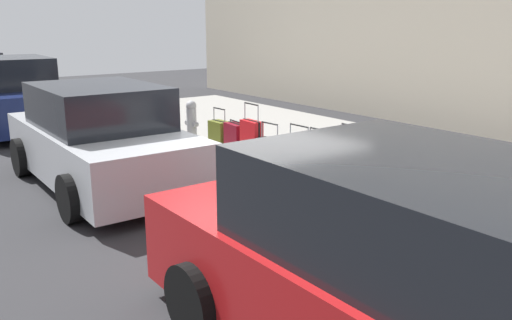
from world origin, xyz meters
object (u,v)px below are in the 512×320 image
suitcase_black_7 (269,155)px  parked_car_navy_2 (13,96)px  parked_car_silver_1 (100,139)px  suitcase_maroon_2 (410,191)px  fire_hydrant (192,120)px  suitcase_red_8 (251,142)px  suitcase_olive_3 (380,184)px  bollard_post (172,119)px  suitcase_black_0 (483,210)px  suitcase_teal_6 (298,160)px  suitcase_navy_4 (349,169)px  suitcase_red_1 (450,201)px  suitcase_maroon_9 (236,140)px  suitcase_silver_5 (319,166)px  suitcase_olive_10 (220,136)px  parked_car_red_0 (423,285)px

suitcase_black_7 → parked_car_navy_2: size_ratio=0.18×
suitcase_black_7 → parked_car_silver_1: 2.68m
parked_car_silver_1 → suitcase_maroon_2: bearing=-149.8°
fire_hydrant → parked_car_silver_1: 2.75m
suitcase_maroon_2 → suitcase_red_8: size_ratio=0.72×
suitcase_olive_3 → parked_car_navy_2: size_ratio=0.15×
suitcase_olive_3 → bollard_post: bollard_post is taller
suitcase_black_0 → parked_car_navy_2: (10.63, 2.34, 0.27)m
suitcase_teal_6 → suitcase_maroon_2: bearing=177.0°
parked_car_navy_2 → fire_hydrant: bearing=-150.8°
suitcase_navy_4 → suitcase_red_1: bearing=-179.4°
bollard_post → suitcase_maroon_9: bearing=-174.3°
fire_hydrant → suitcase_silver_5: bearing=179.6°
suitcase_black_7 → suitcase_olive_10: suitcase_olive_10 is taller
suitcase_olive_3 → fire_hydrant: size_ratio=0.76×
suitcase_red_8 → parked_car_red_0: (-5.19, 2.37, 0.25)m
parked_car_red_0 → suitcase_olive_10: bearing=-21.2°
suitcase_maroon_9 → suitcase_black_7: bearing=173.9°
suitcase_olive_3 → suitcase_olive_10: 3.90m
suitcase_maroon_9 → bollard_post: size_ratio=0.81×
bollard_post → parked_car_red_0: parked_car_red_0 is taller
suitcase_red_1 → parked_car_silver_1: parked_car_silver_1 is taller
suitcase_black_7 → parked_car_navy_2: 7.31m
suitcase_black_0 → suitcase_silver_5: size_ratio=1.25×
bollard_post → suitcase_red_8: bearing=-177.3°
suitcase_olive_3 → parked_car_silver_1: parked_car_silver_1 is taller
suitcase_olive_10 → suitcase_maroon_2: bearing=178.7°
suitcase_olive_10 → suitcase_black_0: bearing=178.8°
suitcase_black_0 → suitcase_navy_4: size_ratio=1.08×
suitcase_teal_6 → fire_hydrant: (3.19, 0.07, 0.18)m
suitcase_teal_6 → suitcase_maroon_9: bearing=0.6°
suitcase_red_1 → suitcase_black_7: suitcase_red_1 is taller
suitcase_black_7 → fire_hydrant: (2.63, -0.07, 0.18)m
suitcase_black_0 → suitcase_black_7: (3.71, 0.01, -0.12)m
parked_car_silver_1 → suitcase_red_1: bearing=-151.5°
suitcase_maroon_2 → suitcase_olive_10: (4.44, -0.10, -0.06)m
suitcase_maroon_9 → fire_hydrant: fire_hydrant is taller
suitcase_olive_3 → suitcase_maroon_9: size_ratio=0.98×
fire_hydrant → parked_car_navy_2: bearing=29.2°
suitcase_teal_6 → suitcase_olive_10: (2.24, 0.02, 0.02)m
suitcase_red_1 → suitcase_silver_5: suitcase_red_1 is taller
suitcase_silver_5 → suitcase_maroon_9: (2.25, -0.08, -0.01)m
suitcase_olive_3 → suitcase_navy_4: suitcase_navy_4 is taller
suitcase_black_0 → suitcase_maroon_2: (0.96, -0.01, -0.04)m
suitcase_maroon_2 → suitcase_silver_5: 1.64m
suitcase_red_1 → parked_car_red_0: (-1.40, 2.45, 0.30)m
suitcase_red_1 → suitcase_teal_6: size_ratio=1.11×
suitcase_silver_5 → fire_hydrant: (3.75, -0.02, 0.13)m
suitcase_navy_4 → suitcase_black_7: suitcase_navy_4 is taller
parked_car_silver_1 → parked_car_navy_2: bearing=-0.0°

